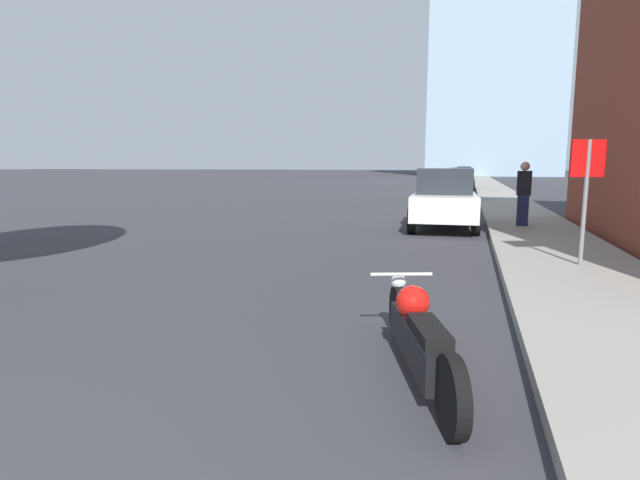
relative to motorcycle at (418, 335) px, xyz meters
The scene contains 9 objects.
sidewalk 35.94m from the motorcycle, 86.64° to the left, with size 2.37×240.00×0.15m.
motorcycle is the anchor object (origin of this frame).
parked_car_white 10.31m from the motorcycle, 91.55° to the left, with size 1.96×3.96×1.71m.
parked_car_green 22.08m from the motorcycle, 91.31° to the left, with size 2.18×3.97×1.51m.
parked_car_black 34.11m from the motorcycle, 90.21° to the left, with size 1.93×4.12×1.64m.
parked_car_red 45.24m from the motorcycle, 90.31° to the left, with size 2.01×4.35×1.54m.
parked_car_blue 55.88m from the motorcycle, 90.20° to the left, with size 2.03×4.53×1.67m.
stop_sign 5.49m from the motorcycle, 65.80° to the left, with size 0.57×0.26×2.05m.
pedestrian 10.64m from the motorcycle, 80.16° to the left, with size 0.36×0.24×1.74m.
Camera 1 is at (2.97, -0.03, 1.79)m, focal length 28.00 mm.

